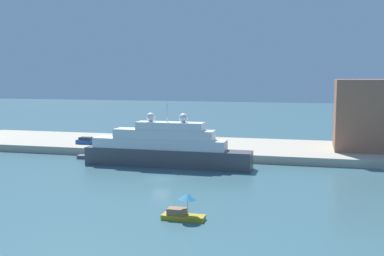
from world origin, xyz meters
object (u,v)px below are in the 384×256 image
Objects in this scene: small_motorboat at (183,209)px; harbor_building at (379,115)px; parked_car at (87,141)px; mooring_bollard at (222,151)px; large_yacht at (165,148)px; work_barge at (94,157)px; person_figure at (110,142)px.

harbor_building reaches higher than small_motorboat.
mooring_bollard is (28.67, -4.28, -0.21)m from parked_car.
harbor_building reaches higher than large_yacht.
work_barge is 10.23m from parked_car.
small_motorboat is 50.20m from parked_car.
work_barge is 3.85× the size of person_figure.
work_barge is at bearing 167.57° from large_yacht.
harbor_building is 30.25m from mooring_bollard.
large_yacht is at bearing -138.69° from mooring_bollard.
parked_car is (-56.10, -6.87, -5.94)m from harbor_building.
parked_car reaches higher than mooring_bollard.
large_yacht is at bearing -152.70° from harbor_building.
small_motorboat reaches higher than mooring_bollard.
person_figure is (-25.61, 37.83, 1.03)m from small_motorboat.
large_yacht is 1.80× the size of harbor_building.
parked_car is at bearing 124.51° from work_barge.
work_barge is 0.40× the size of harbor_building.
mooring_bollard is (8.27, 7.27, -1.26)m from large_yacht.
person_figure is at bearing 172.80° from mooring_bollard.
small_motorboat is 35.04m from mooring_bollard.
person_figure reaches higher than mooring_bollard.
parked_car reaches higher than work_barge.
mooring_bollard is (22.96, -2.90, -0.37)m from person_figure.
harbor_building is (24.78, 46.09, 6.81)m from small_motorboat.
person_figure is (5.71, -1.38, 0.16)m from parked_car.
work_barge is 8.17× the size of mooring_bollard.
small_motorboat is at bearing -51.38° from parked_car.
harbor_building is at bearing 27.30° from large_yacht.
large_yacht is 11.08m from mooring_bollard.
mooring_bollard reaches higher than work_barge.
work_barge is at bearing 129.65° from small_motorboat.
large_yacht reaches higher than mooring_bollard.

